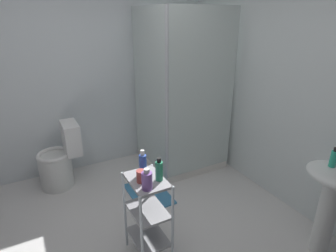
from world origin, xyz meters
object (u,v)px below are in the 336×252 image
toilet (60,161)px  conditioner_bottle_purple (147,180)px  rinse_cup (141,176)px  bath_mat (149,194)px  shower_stall (178,134)px  hand_soap_bottle (334,158)px  body_wash_bottle_green (159,170)px  storage_cart (148,212)px  shampoo_bottle_blue (143,164)px  pedestal_sink (332,194)px

toilet → conditioner_bottle_purple: 1.70m
rinse_cup → bath_mat: size_ratio=0.16×
shower_stall → hand_soap_bottle: 1.88m
toilet → body_wash_bottle_green: bearing=20.2°
conditioner_bottle_purple → bath_mat: bearing=155.9°
storage_cart → shampoo_bottle_blue: bearing=175.0°
shower_stall → hand_soap_bottle: size_ratio=12.43×
hand_soap_bottle → bath_mat: size_ratio=0.27×
shampoo_bottle_blue → rinse_cup: bearing=-31.7°
toilet → shampoo_bottle_blue: shampoo_bottle_blue is taller
shower_stall → hand_soap_bottle: (1.81, 0.32, 0.42)m
body_wash_bottle_green → shampoo_bottle_blue: 0.15m
shower_stall → rinse_cup: shower_stall is taller
conditioner_bottle_purple → hand_soap_bottle: bearing=69.8°
bath_mat → storage_cart: bearing=-24.5°
pedestal_sink → conditioner_bottle_purple: 1.48m
pedestal_sink → toilet: bearing=-139.7°
pedestal_sink → body_wash_bottle_green: (-0.60, -1.23, 0.24)m
bath_mat → toilet: bearing=-129.5°
toilet → shampoo_bottle_blue: size_ratio=3.64×
conditioner_bottle_purple → storage_cart: bearing=158.2°
body_wash_bottle_green → rinse_cup: bearing=-107.9°
shampoo_bottle_blue → rinse_cup: size_ratio=2.18×
shower_stall → pedestal_sink: 1.88m
pedestal_sink → body_wash_bottle_green: 1.39m
shower_stall → conditioner_bottle_purple: bearing=-38.0°
shower_stall → bath_mat: (0.42, -0.63, -0.45)m
body_wash_bottle_green → conditioner_bottle_purple: body_wash_bottle_green is taller
storage_cart → shampoo_bottle_blue: (-0.08, 0.01, 0.39)m
pedestal_sink → hand_soap_bottle: (-0.04, -0.02, 0.30)m
hand_soap_bottle → pedestal_sink: bearing=25.8°
storage_cart → rinse_cup: rinse_cup is taller
toilet → bath_mat: size_ratio=1.27×
conditioner_bottle_purple → bath_mat: size_ratio=0.28×
rinse_cup → conditioner_bottle_purple: bearing=0.6°
toilet → shampoo_bottle_blue: 1.54m
storage_cart → pedestal_sink: bearing=63.5°
conditioner_bottle_purple → pedestal_sink: bearing=68.5°
body_wash_bottle_green → bath_mat: bearing=161.9°
shower_stall → storage_cart: 1.54m
storage_cart → body_wash_bottle_green: (0.05, 0.08, 0.39)m
hand_soap_bottle → bath_mat: 1.89m
storage_cart → hand_soap_bottle: size_ratio=4.60×
pedestal_sink → storage_cart: size_ratio=1.09×
pedestal_sink → shampoo_bottle_blue: size_ratio=3.88×
pedestal_sink → body_wash_bottle_green: bearing=-116.0°
bath_mat → shampoo_bottle_blue: bearing=-26.4°
toilet → body_wash_bottle_green: body_wash_bottle_green is taller
shower_stall → toilet: shower_stall is taller
pedestal_sink → bath_mat: bearing=-145.9°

